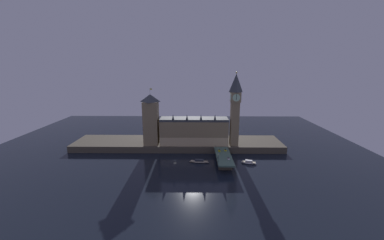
{
  "coord_description": "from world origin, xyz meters",
  "views": [
    {
      "loc": [
        18.29,
        -203.59,
        84.77
      ],
      "look_at": [
        15.48,
        20.0,
        33.97
      ],
      "focal_mm": 22.0,
      "sensor_mm": 36.0,
      "label": 1
    }
  ],
  "objects_px": {
    "pedestrian_near_rail": "(218,157)",
    "boat_upstream": "(199,161)",
    "clock_tower": "(235,107)",
    "car_southbound_trail": "(225,150)",
    "car_northbound_lead": "(219,150)",
    "boat_downstream": "(249,162)",
    "victoria_tower": "(151,119)",
    "street_lamp_near": "(218,157)",
    "street_lamp_far": "(215,146)",
    "car_southbound_lead": "(228,159)"
  },
  "relations": [
    {
      "from": "pedestrian_near_rail",
      "to": "boat_downstream",
      "type": "distance_m",
      "value": 29.93
    },
    {
      "from": "pedestrian_near_rail",
      "to": "boat_upstream",
      "type": "distance_m",
      "value": 19.19
    },
    {
      "from": "street_lamp_near",
      "to": "street_lamp_far",
      "type": "height_order",
      "value": "street_lamp_near"
    },
    {
      "from": "car_southbound_lead",
      "to": "street_lamp_near",
      "type": "height_order",
      "value": "street_lamp_near"
    },
    {
      "from": "car_southbound_trail",
      "to": "boat_downstream",
      "type": "relative_size",
      "value": 0.28
    },
    {
      "from": "clock_tower",
      "to": "car_northbound_lead",
      "type": "relative_size",
      "value": 16.25
    },
    {
      "from": "clock_tower",
      "to": "street_lamp_near",
      "type": "distance_m",
      "value": 59.99
    },
    {
      "from": "boat_upstream",
      "to": "boat_downstream",
      "type": "height_order",
      "value": "boat_upstream"
    },
    {
      "from": "clock_tower",
      "to": "car_southbound_lead",
      "type": "xyz_separation_m",
      "value": [
        -10.81,
        -39.91,
        -37.6
      ]
    },
    {
      "from": "victoria_tower",
      "to": "car_southbound_trail",
      "type": "bearing_deg",
      "value": -16.76
    },
    {
      "from": "car_southbound_trail",
      "to": "pedestrian_near_rail",
      "type": "distance_m",
      "value": 21.13
    },
    {
      "from": "clock_tower",
      "to": "car_northbound_lead",
      "type": "xyz_separation_m",
      "value": [
        -16.71,
        -19.89,
        -37.55
      ]
    },
    {
      "from": "street_lamp_far",
      "to": "boat_downstream",
      "type": "xyz_separation_m",
      "value": [
        28.77,
        -15.87,
        -9.8
      ]
    },
    {
      "from": "victoria_tower",
      "to": "street_lamp_far",
      "type": "distance_m",
      "value": 70.38
    },
    {
      "from": "pedestrian_near_rail",
      "to": "boat_upstream",
      "type": "bearing_deg",
      "value": 154.42
    },
    {
      "from": "car_northbound_lead",
      "to": "boat_downstream",
      "type": "bearing_deg",
      "value": -24.93
    },
    {
      "from": "clock_tower",
      "to": "boat_downstream",
      "type": "height_order",
      "value": "clock_tower"
    },
    {
      "from": "boat_downstream",
      "to": "boat_upstream",
      "type": "bearing_deg",
      "value": 178.34
    },
    {
      "from": "car_southbound_lead",
      "to": "street_lamp_far",
      "type": "xyz_separation_m",
      "value": [
        -9.24,
        24.08,
        3.0
      ]
    },
    {
      "from": "street_lamp_far",
      "to": "boat_downstream",
      "type": "bearing_deg",
      "value": -28.89
    },
    {
      "from": "street_lamp_near",
      "to": "car_northbound_lead",
      "type": "bearing_deg",
      "value": 82.49
    },
    {
      "from": "clock_tower",
      "to": "car_southbound_trail",
      "type": "bearing_deg",
      "value": -119.74
    },
    {
      "from": "car_northbound_lead",
      "to": "boat_downstream",
      "type": "height_order",
      "value": "car_northbound_lead"
    },
    {
      "from": "clock_tower",
      "to": "boat_downstream",
      "type": "xyz_separation_m",
      "value": [
        8.71,
        -31.7,
        -44.4
      ]
    },
    {
      "from": "street_lamp_near",
      "to": "boat_downstream",
      "type": "relative_size",
      "value": 0.5
    },
    {
      "from": "victoria_tower",
      "to": "boat_upstream",
      "type": "height_order",
      "value": "victoria_tower"
    },
    {
      "from": "pedestrian_near_rail",
      "to": "clock_tower",
      "type": "bearing_deg",
      "value": 62.73
    },
    {
      "from": "street_lamp_near",
      "to": "pedestrian_near_rail",
      "type": "bearing_deg",
      "value": 86.8
    },
    {
      "from": "clock_tower",
      "to": "boat_downstream",
      "type": "relative_size",
      "value": 5.17
    },
    {
      "from": "clock_tower",
      "to": "street_lamp_far",
      "type": "distance_m",
      "value": 43.01
    },
    {
      "from": "car_northbound_lead",
      "to": "pedestrian_near_rail",
      "type": "height_order",
      "value": "pedestrian_near_rail"
    },
    {
      "from": "boat_downstream",
      "to": "car_southbound_trail",
      "type": "bearing_deg",
      "value": 146.8
    },
    {
      "from": "clock_tower",
      "to": "car_southbound_trail",
      "type": "xyz_separation_m",
      "value": [
        -10.81,
        -18.93,
        -37.61
      ]
    },
    {
      "from": "car_southbound_lead",
      "to": "boat_downstream",
      "type": "distance_m",
      "value": 22.25
    },
    {
      "from": "pedestrian_near_rail",
      "to": "street_lamp_far",
      "type": "height_order",
      "value": "street_lamp_far"
    },
    {
      "from": "car_northbound_lead",
      "to": "car_southbound_trail",
      "type": "relative_size",
      "value": 1.13
    },
    {
      "from": "car_southbound_trail",
      "to": "boat_downstream",
      "type": "distance_m",
      "value": 24.3
    },
    {
      "from": "boat_upstream",
      "to": "boat_downstream",
      "type": "bearing_deg",
      "value": -1.66
    },
    {
      "from": "street_lamp_far",
      "to": "street_lamp_near",
      "type": "bearing_deg",
      "value": -90.0
    },
    {
      "from": "car_southbound_lead",
      "to": "victoria_tower",
      "type": "bearing_deg",
      "value": 149.6
    },
    {
      "from": "car_southbound_lead",
      "to": "street_lamp_far",
      "type": "bearing_deg",
      "value": 111.0
    },
    {
      "from": "car_southbound_lead",
      "to": "pedestrian_near_rail",
      "type": "relative_size",
      "value": 2.41
    },
    {
      "from": "car_northbound_lead",
      "to": "boat_upstream",
      "type": "height_order",
      "value": "car_northbound_lead"
    },
    {
      "from": "car_southbound_trail",
      "to": "car_northbound_lead",
      "type": "bearing_deg",
      "value": -170.74
    },
    {
      "from": "boat_downstream",
      "to": "car_northbound_lead",
      "type": "bearing_deg",
      "value": 155.07
    },
    {
      "from": "clock_tower",
      "to": "boat_upstream",
      "type": "height_order",
      "value": "clock_tower"
    },
    {
      "from": "car_northbound_lead",
      "to": "boat_downstream",
      "type": "distance_m",
      "value": 28.86
    },
    {
      "from": "street_lamp_near",
      "to": "street_lamp_far",
      "type": "distance_m",
      "value": 29.45
    },
    {
      "from": "car_southbound_trail",
      "to": "street_lamp_far",
      "type": "xyz_separation_m",
      "value": [
        -9.24,
        3.1,
        3.01
      ]
    },
    {
      "from": "clock_tower",
      "to": "victoria_tower",
      "type": "xyz_separation_m",
      "value": [
        -84.29,
        3.2,
        -13.03
      ]
    }
  ]
}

